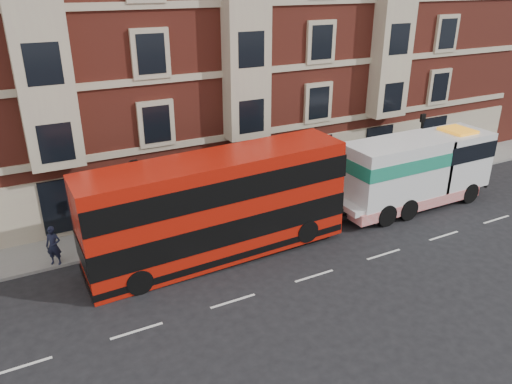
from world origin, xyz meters
The scene contains 8 objects.
ground centered at (0.00, 0.00, 0.00)m, with size 120.00×120.00×0.00m, color black.
sidewalk centered at (0.00, 7.50, 0.07)m, with size 90.00×3.00×0.15m, color slate.
victorian_terrace centered at (0.50, 15.00, 10.07)m, with size 45.00×12.00×20.40m.
lamp_post_west centered at (-6.00, 6.20, 2.68)m, with size 0.35×0.15×4.35m.
lamp_post_east centered at (12.00, 6.20, 2.68)m, with size 0.35×0.15×4.35m.
double_decker_bus centered at (-3.04, 3.60, 2.63)m, with size 12.27×2.82×4.97m.
tow_truck centered at (9.03, 3.60, 2.17)m, with size 9.83×2.90×4.09m.
pedestrian centered at (-9.98, 6.21, 1.08)m, with size 0.68×0.45×1.86m, color black.
Camera 1 is at (-11.13, -15.44, 12.20)m, focal length 35.00 mm.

